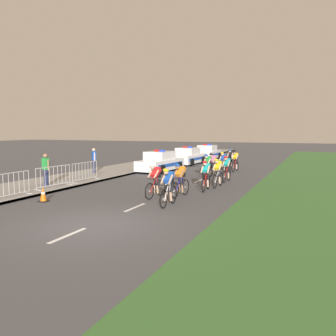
{
  "coord_description": "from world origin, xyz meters",
  "views": [
    {
      "loc": [
        6.48,
        -9.06,
        2.98
      ],
      "look_at": [
        -0.47,
        7.14,
        1.1
      ],
      "focal_mm": 37.57,
      "sensor_mm": 36.0,
      "label": 1
    }
  ],
  "objects_px": {
    "cyclist_fifth": "(218,172)",
    "cyclist_eighth": "(223,162)",
    "cyclist_tenth": "(230,159)",
    "spectator_middle": "(46,167)",
    "cyclist_third": "(180,179)",
    "spectator_closest": "(94,159)",
    "cyclist_seventh": "(213,164)",
    "police_car_nearest": "(160,162)",
    "police_car_second": "(188,157)",
    "police_car_third": "(207,153)",
    "crowd_barrier_front": "(9,186)",
    "cyclist_ninth": "(208,166)",
    "cyclist_eleventh": "(235,161)",
    "cyclist_lead": "(168,186)",
    "traffic_cone_near": "(43,194)",
    "cyclist_second": "(155,180)",
    "cyclist_sixth": "(227,168)",
    "crowd_barrier_middle": "(54,177)",
    "cyclist_fourth": "(206,175)",
    "crowd_barrier_rear": "(85,172)"
  },
  "relations": [
    {
      "from": "cyclist_lead",
      "to": "traffic_cone_near",
      "type": "relative_size",
      "value": 2.69
    },
    {
      "from": "cyclist_tenth",
      "to": "spectator_middle",
      "type": "bearing_deg",
      "value": -117.34
    },
    {
      "from": "police_car_third",
      "to": "traffic_cone_near",
      "type": "xyz_separation_m",
      "value": [
        0.02,
        -23.76,
        -0.37
      ]
    },
    {
      "from": "cyclist_fourth",
      "to": "cyclist_seventh",
      "type": "height_order",
      "value": "same"
    },
    {
      "from": "police_car_second",
      "to": "cyclist_ninth",
      "type": "bearing_deg",
      "value": -62.27
    },
    {
      "from": "cyclist_third",
      "to": "cyclist_seventh",
      "type": "bearing_deg",
      "value": 94.88
    },
    {
      "from": "police_car_nearest",
      "to": "police_car_second",
      "type": "bearing_deg",
      "value": 89.99
    },
    {
      "from": "cyclist_seventh",
      "to": "cyclist_eighth",
      "type": "bearing_deg",
      "value": 79.31
    },
    {
      "from": "cyclist_eighth",
      "to": "cyclist_eleventh",
      "type": "xyz_separation_m",
      "value": [
        0.48,
        1.64,
        0.0
      ]
    },
    {
      "from": "traffic_cone_near",
      "to": "spectator_middle",
      "type": "bearing_deg",
      "value": 130.39
    },
    {
      "from": "cyclist_third",
      "to": "spectator_closest",
      "type": "xyz_separation_m",
      "value": [
        -8.32,
        5.22,
        0.3
      ]
    },
    {
      "from": "crowd_barrier_rear",
      "to": "traffic_cone_near",
      "type": "relative_size",
      "value": 3.63
    },
    {
      "from": "cyclist_fourth",
      "to": "crowd_barrier_middle",
      "type": "bearing_deg",
      "value": -159.47
    },
    {
      "from": "traffic_cone_near",
      "to": "cyclist_eleventh",
      "type": "bearing_deg",
      "value": 70.26
    },
    {
      "from": "police_car_nearest",
      "to": "crowd_barrier_rear",
      "type": "relative_size",
      "value": 1.95
    },
    {
      "from": "cyclist_eighth",
      "to": "police_car_third",
      "type": "xyz_separation_m",
      "value": [
        -4.57,
        11.37,
        -0.11
      ]
    },
    {
      "from": "cyclist_fifth",
      "to": "cyclist_eighth",
      "type": "xyz_separation_m",
      "value": [
        -1.18,
        5.73,
        0.0
      ]
    },
    {
      "from": "cyclist_eleventh",
      "to": "spectator_closest",
      "type": "bearing_deg",
      "value": -147.01
    },
    {
      "from": "cyclist_eighth",
      "to": "traffic_cone_near",
      "type": "distance_m",
      "value": 13.21
    },
    {
      "from": "cyclist_ninth",
      "to": "police_car_third",
      "type": "relative_size",
      "value": 0.39
    },
    {
      "from": "cyclist_lead",
      "to": "crowd_barrier_middle",
      "type": "height_order",
      "value": "cyclist_lead"
    },
    {
      "from": "cyclist_sixth",
      "to": "cyclist_seventh",
      "type": "bearing_deg",
      "value": 124.97
    },
    {
      "from": "cyclist_third",
      "to": "crowd_barrier_middle",
      "type": "distance_m",
      "value": 6.63
    },
    {
      "from": "traffic_cone_near",
      "to": "cyclist_third",
      "type": "bearing_deg",
      "value": 34.08
    },
    {
      "from": "police_car_third",
      "to": "crowd_barrier_middle",
      "type": "relative_size",
      "value": 1.91
    },
    {
      "from": "cyclist_fifth",
      "to": "cyclist_eighth",
      "type": "distance_m",
      "value": 5.85
    },
    {
      "from": "cyclist_eighth",
      "to": "police_car_third",
      "type": "relative_size",
      "value": 0.39
    },
    {
      "from": "cyclist_eighth",
      "to": "traffic_cone_near",
      "type": "bearing_deg",
      "value": -110.18
    },
    {
      "from": "cyclist_fourth",
      "to": "cyclist_sixth",
      "type": "distance_m",
      "value": 3.47
    },
    {
      "from": "cyclist_tenth",
      "to": "crowd_barrier_front",
      "type": "xyz_separation_m",
      "value": [
        -5.78,
        -16.12,
        -0.14
      ]
    },
    {
      "from": "police_car_nearest",
      "to": "police_car_second",
      "type": "height_order",
      "value": "same"
    },
    {
      "from": "cyclist_seventh",
      "to": "cyclist_third",
      "type": "bearing_deg",
      "value": -85.12
    },
    {
      "from": "cyclist_eighth",
      "to": "cyclist_eleventh",
      "type": "height_order",
      "value": "same"
    },
    {
      "from": "police_car_nearest",
      "to": "cyclist_eighth",
      "type": "bearing_deg",
      "value": 5.77
    },
    {
      "from": "cyclist_tenth",
      "to": "cyclist_eleventh",
      "type": "height_order",
      "value": "same"
    },
    {
      "from": "cyclist_eleventh",
      "to": "cyclist_tenth",
      "type": "bearing_deg",
      "value": 114.04
    },
    {
      "from": "cyclist_lead",
      "to": "crowd_barrier_front",
      "type": "relative_size",
      "value": 0.74
    },
    {
      "from": "cyclist_lead",
      "to": "cyclist_tenth",
      "type": "height_order",
      "value": "same"
    },
    {
      "from": "cyclist_third",
      "to": "cyclist_tenth",
      "type": "bearing_deg",
      "value": 92.86
    },
    {
      "from": "cyclist_lead",
      "to": "cyclist_ninth",
      "type": "distance_m",
      "value": 8.52
    },
    {
      "from": "cyclist_eighth",
      "to": "spectator_closest",
      "type": "relative_size",
      "value": 1.03
    },
    {
      "from": "cyclist_fifth",
      "to": "police_car_second",
      "type": "height_order",
      "value": "police_car_second"
    },
    {
      "from": "cyclist_sixth",
      "to": "police_car_second",
      "type": "relative_size",
      "value": 0.39
    },
    {
      "from": "cyclist_fifth",
      "to": "spectator_closest",
      "type": "relative_size",
      "value": 1.03
    },
    {
      "from": "cyclist_eighth",
      "to": "crowd_barrier_middle",
      "type": "height_order",
      "value": "cyclist_eighth"
    },
    {
      "from": "police_car_nearest",
      "to": "crowd_barrier_middle",
      "type": "xyz_separation_m",
      "value": [
        -1.67,
        -9.34,
        -0.03
      ]
    },
    {
      "from": "cyclist_third",
      "to": "cyclist_seventh",
      "type": "height_order",
      "value": "same"
    },
    {
      "from": "cyclist_second",
      "to": "police_car_nearest",
      "type": "distance_m",
      "value": 10.08
    },
    {
      "from": "cyclist_fifth",
      "to": "police_car_second",
      "type": "relative_size",
      "value": 0.39
    },
    {
      "from": "cyclist_lead",
      "to": "spectator_closest",
      "type": "xyz_separation_m",
      "value": [
        -8.59,
        7.21,
        0.3
      ]
    }
  ]
}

